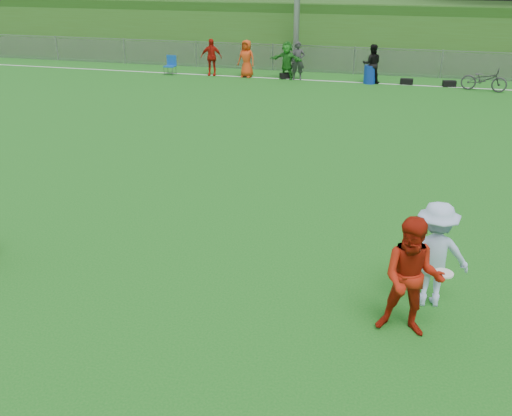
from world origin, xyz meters
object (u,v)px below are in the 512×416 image
(player_red_center, at_px, (412,278))
(recycling_bin, at_px, (370,74))
(bicycle, at_px, (484,79))
(player_blue, at_px, (434,255))
(frisbee, at_px, (444,273))

(player_red_center, height_order, recycling_bin, player_red_center)
(player_red_center, distance_m, bicycle, 18.36)
(player_blue, bearing_deg, player_red_center, 60.02)
(player_red_center, bearing_deg, frisbee, 24.71)
(player_red_center, bearing_deg, player_blue, 73.21)
(player_red_center, xyz_separation_m, frisbee, (0.44, 0.17, 0.04))
(recycling_bin, distance_m, bicycle, 4.76)
(frisbee, distance_m, recycling_bin, 18.51)
(player_red_center, height_order, player_blue, player_red_center)
(player_blue, relative_size, frisbee, 6.18)
(player_red_center, xyz_separation_m, player_blue, (0.34, 0.92, -0.05))
(player_red_center, relative_size, frisbee, 6.54)
(player_blue, relative_size, bicycle, 0.96)
(frisbee, relative_size, recycling_bin, 0.36)
(player_red_center, bearing_deg, bicycle, 84.33)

